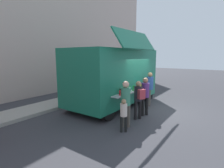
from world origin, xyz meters
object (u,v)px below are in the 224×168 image
at_px(customer_mid_with_backpack, 139,96).
at_px(customer_rear_waiting, 126,100).
at_px(food_truck_main, 115,75).
at_px(trash_bin, 120,83).
at_px(child_near_queue, 124,113).
at_px(customer_front_ordering, 145,93).
at_px(customer_extra_browsing, 150,86).

relative_size(customer_mid_with_backpack, customer_rear_waiting, 0.93).
relative_size(food_truck_main, customer_rear_waiting, 3.16).
xyz_separation_m(food_truck_main, trash_bin, (4.33, 2.32, -1.15)).
distance_m(trash_bin, child_near_queue, 8.36).
bearing_deg(child_near_queue, customer_front_ordering, -35.66).
bearing_deg(customer_mid_with_backpack, trash_bin, -19.95).
distance_m(customer_rear_waiting, child_near_queue, 0.56).
bearing_deg(customer_front_ordering, child_near_queue, 121.17).
xyz_separation_m(trash_bin, customer_front_ordering, (-5.02, -4.38, 0.54)).
bearing_deg(customer_extra_browsing, customer_front_ordering, 87.55).
relative_size(trash_bin, customer_mid_with_backpack, 0.59).
relative_size(customer_rear_waiting, child_near_queue, 1.47).
height_order(customer_front_ordering, child_near_queue, customer_front_ordering).
bearing_deg(trash_bin, customer_mid_with_backpack, -142.18).
height_order(food_truck_main, customer_mid_with_backpack, food_truck_main).
bearing_deg(customer_rear_waiting, child_near_queue, 165.33).
xyz_separation_m(food_truck_main, customer_rear_waiting, (-2.30, -2.00, -0.58)).
bearing_deg(customer_extra_browsing, customer_mid_with_backpack, 83.29).
distance_m(customer_front_ordering, customer_mid_with_backpack, 0.60).
distance_m(food_truck_main, customer_extra_browsing, 1.96).
relative_size(trash_bin, customer_front_ordering, 0.56).
xyz_separation_m(trash_bin, customer_rear_waiting, (-6.63, -4.32, 0.57)).
bearing_deg(food_truck_main, child_near_queue, -140.73).
distance_m(customer_front_ordering, customer_extra_browsing, 1.73).
distance_m(customer_extra_browsing, child_near_queue, 3.76).
xyz_separation_m(customer_rear_waiting, child_near_queue, (-0.41, -0.17, -0.33)).
distance_m(customer_mid_with_backpack, customer_extra_browsing, 2.31).
xyz_separation_m(food_truck_main, child_near_queue, (-2.72, -2.17, -0.92)).
bearing_deg(food_truck_main, customer_front_ordering, -107.77).
bearing_deg(trash_bin, customer_extra_browsing, -130.51).
height_order(trash_bin, customer_rear_waiting, customer_rear_waiting).
xyz_separation_m(customer_extra_browsing, child_near_queue, (-3.70, -0.57, -0.36)).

